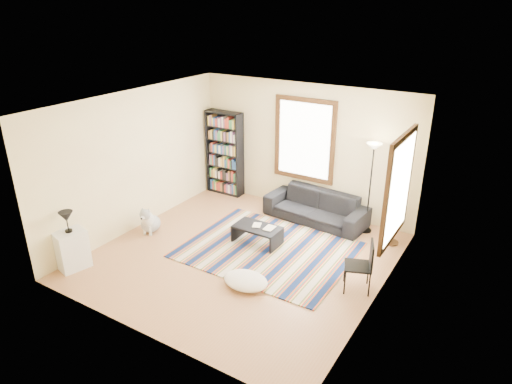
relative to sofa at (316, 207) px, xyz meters
The scene contains 21 objects.
floor 2.15m from the sofa, 104.50° to the right, with size 5.00×5.00×0.10m, color #A3714A.
ceiling 3.30m from the sofa, 104.50° to the right, with size 5.00×5.00×0.10m, color white.
wall_back 1.31m from the sofa, 136.68° to the left, with size 5.00×0.10×2.80m, color beige.
wall_front 4.76m from the sofa, 96.57° to the right, with size 5.00×0.10×2.80m, color beige.
wall_left 3.86m from the sofa, 146.35° to the right, with size 0.10×5.00×2.80m, color beige.
wall_right 3.08m from the sofa, 45.42° to the right, with size 0.10×5.00×2.80m, color beige.
window_back 1.45m from the sofa, 141.61° to the left, with size 1.20×0.06×1.60m, color white.
window_right 2.64m from the sofa, 32.80° to the right, with size 0.06×1.20×1.60m, color white.
rug 1.66m from the sofa, 97.85° to the right, with size 3.04×2.43×0.02m, color #0D1C43.
sofa is the anchor object (origin of this frame).
bookshelf 2.63m from the sofa, behind, with size 0.90×0.30×2.00m, color black.
coffee_table 1.59m from the sofa, 109.86° to the right, with size 0.90×0.50×0.36m, color black.
book_a 1.62m from the sofa, 113.18° to the right, with size 0.21×0.16×0.02m, color beige.
book_b 1.49m from the sofa, 105.09° to the right, with size 0.24×0.18×0.02m, color beige.
floor_cushion 2.81m from the sofa, 89.08° to the right, with size 0.77×0.58×0.19m, color beige.
floor_lamp 1.24m from the sofa, ahead, with size 0.30×0.30×1.86m, color black, non-canonical shape.
side_table 1.67m from the sofa, ahead, with size 0.40×0.40×0.54m, color #412510.
folding_chair 2.52m from the sofa, 50.04° to the right, with size 0.42×0.40×0.86m, color black.
white_cabinet 4.83m from the sofa, 125.88° to the right, with size 0.38×0.50×0.70m, color white.
table_lamp 4.86m from the sofa, 125.88° to the right, with size 0.24×0.24×0.38m, color black, non-canonical shape.
dog 3.43m from the sofa, 140.14° to the right, with size 0.40×0.56×0.56m, color silver, non-canonical shape.
Camera 1 is at (4.04, -6.05, 4.36)m, focal length 32.00 mm.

